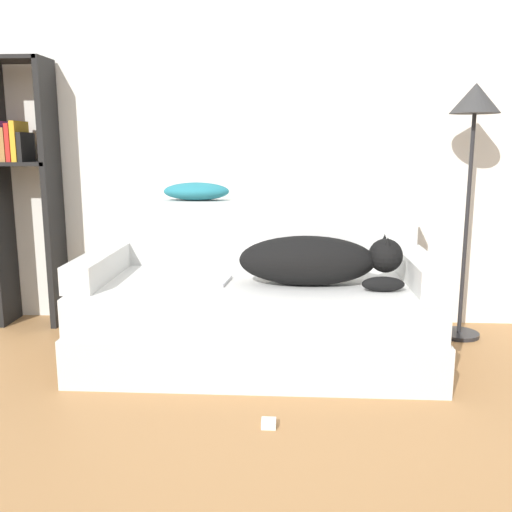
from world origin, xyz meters
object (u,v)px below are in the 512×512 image
couch (257,321)px  throw_pillow (196,191)px  laptop (198,280)px  power_adapter (269,423)px  bookshelf (24,179)px  dog (317,260)px  floor_lamp (474,127)px

couch → throw_pillow: 0.87m
laptop → power_adapter: bearing=-54.3°
bookshelf → power_adapter: bookshelf is taller
couch → dog: bearing=-16.3°
throw_pillow → bookshelf: 1.13m
dog → power_adapter: dog is taller
laptop → bookshelf: size_ratio=0.21×
dog → bookshelf: bearing=160.1°
couch → throw_pillow: size_ratio=4.73×
dog → power_adapter: (-0.22, -0.67, -0.56)m
dog → throw_pillow: 0.92m
dog → floor_lamp: size_ratio=0.56×
floor_lamp → dog: bearing=-149.0°
floor_lamp → power_adapter: bearing=-132.8°
floor_lamp → power_adapter: 2.07m
power_adapter → laptop: bearing=119.7°
couch → dog: size_ratio=2.23×
bookshelf → floor_lamp: bearing=-2.4°
throw_pillow → floor_lamp: floor_lamp is taller
couch → laptop: size_ratio=5.35×
laptop → throw_pillow: 0.64m
couch → dog: (0.31, -0.09, 0.36)m
throw_pillow → floor_lamp: (1.60, 0.03, 0.37)m
floor_lamp → bookshelf: bearing=177.6°
couch → laptop: laptop is taller
laptop → bookshelf: bookshelf is taller
laptop → power_adapter: 0.92m
bookshelf → power_adapter: 2.28m
floor_lamp → couch: bearing=-159.6°
floor_lamp → throw_pillow: bearing=-178.8°
bookshelf → dog: bearing=-19.9°
bookshelf → laptop: bearing=-27.6°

